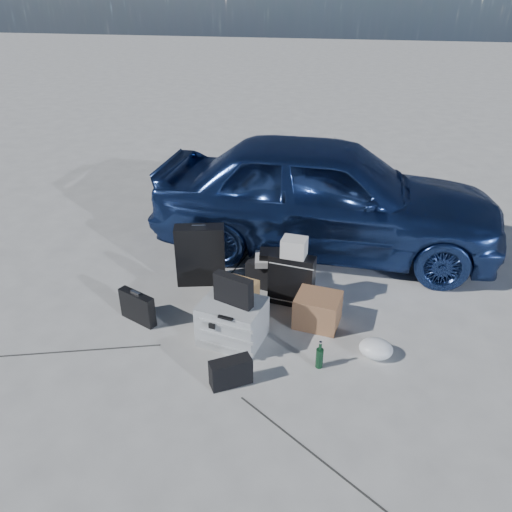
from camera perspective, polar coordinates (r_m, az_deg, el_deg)
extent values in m
plane|color=#B4B3AE|center=(4.86, -2.53, -9.45)|extent=(60.00, 60.00, 0.00)
imported|color=navy|center=(6.24, 7.97, 6.96)|extent=(4.23, 1.74, 1.43)
cube|color=#AEB1B3|center=(4.73, -2.71, -7.47)|extent=(0.64, 0.56, 0.41)
cube|color=black|center=(4.54, -2.61, -3.91)|extent=(0.39, 0.22, 0.29)
cube|color=black|center=(5.13, -13.39, -5.72)|extent=(0.42, 0.25, 0.32)
cube|color=black|center=(5.56, -6.37, 0.08)|extent=(0.57, 0.32, 0.70)
cube|color=black|center=(5.22, 4.08, -2.74)|extent=(0.49, 0.24, 0.57)
cube|color=beige|center=(5.04, 4.38, 1.00)|extent=(0.26, 0.22, 0.20)
cube|color=black|center=(5.56, 2.11, -2.16)|extent=(0.64, 0.38, 0.30)
cube|color=beige|center=(5.48, 1.98, -0.39)|extent=(0.44, 0.36, 0.07)
cube|color=black|center=(5.45, 2.00, 0.22)|extent=(0.32, 0.25, 0.06)
cube|color=#A36F46|center=(5.05, -1.60, -4.86)|extent=(0.35, 0.26, 0.41)
cube|color=brown|center=(5.00, 7.06, -6.14)|extent=(0.48, 0.43, 0.32)
ellipsoid|color=silver|center=(4.73, 13.54, -10.24)|extent=(0.33, 0.29, 0.17)
cube|color=black|center=(4.31, -2.90, -13.12)|extent=(0.37, 0.30, 0.25)
cylinder|color=black|center=(4.50, 7.29, -11.16)|extent=(0.09, 0.09, 0.26)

